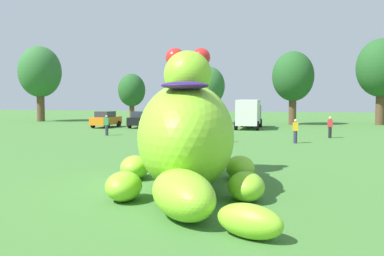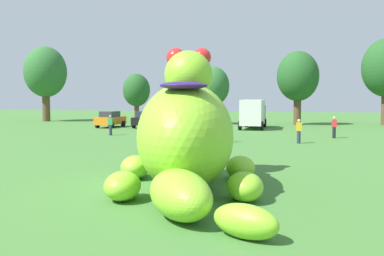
{
  "view_description": "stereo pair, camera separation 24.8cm",
  "coord_description": "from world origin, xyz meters",
  "px_view_note": "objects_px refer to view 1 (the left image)",
  "views": [
    {
      "loc": [
        4.73,
        -15.59,
        3.32
      ],
      "look_at": [
        1.28,
        0.63,
        2.11
      ],
      "focal_mm": 41.1,
      "sensor_mm": 36.0,
      "label": 1
    },
    {
      "loc": [
        4.98,
        -15.54,
        3.32
      ],
      "look_at": [
        1.28,
        0.63,
        2.11
      ],
      "focal_mm": 41.1,
      "sensor_mm": 36.0,
      "label": 2
    }
  ],
  "objects_px": {
    "car_silver": "(171,120)",
    "spectator_mid_field": "(151,139)",
    "spectator_far_side": "(295,131)",
    "giant_inflatable_creature": "(187,134)",
    "spectator_by_cars": "(330,127)",
    "car_black": "(142,119)",
    "car_orange": "(106,119)",
    "box_truck": "(249,113)",
    "spectator_wandering": "(107,125)",
    "spectator_near_inflatable": "(221,131)"
  },
  "relations": [
    {
      "from": "car_silver",
      "to": "spectator_mid_field",
      "type": "height_order",
      "value": "car_silver"
    },
    {
      "from": "spectator_mid_field",
      "to": "car_silver",
      "type": "bearing_deg",
      "value": 101.43
    },
    {
      "from": "car_silver",
      "to": "spectator_far_side",
      "type": "relative_size",
      "value": 2.52
    },
    {
      "from": "giant_inflatable_creature",
      "to": "spectator_by_cars",
      "type": "height_order",
      "value": "giant_inflatable_creature"
    },
    {
      "from": "giant_inflatable_creature",
      "to": "car_black",
      "type": "xyz_separation_m",
      "value": [
        -11.47,
        29.11,
        -1.1
      ]
    },
    {
      "from": "car_orange",
      "to": "box_truck",
      "type": "relative_size",
      "value": 0.66
    },
    {
      "from": "box_truck",
      "to": "spectator_wandering",
      "type": "relative_size",
      "value": 3.76
    },
    {
      "from": "giant_inflatable_creature",
      "to": "spectator_far_side",
      "type": "bearing_deg",
      "value": 75.86
    },
    {
      "from": "car_orange",
      "to": "box_truck",
      "type": "bearing_deg",
      "value": 5.28
    },
    {
      "from": "spectator_by_cars",
      "to": "car_orange",
      "type": "bearing_deg",
      "value": 161.4
    },
    {
      "from": "giant_inflatable_creature",
      "to": "car_silver",
      "type": "xyz_separation_m",
      "value": [
        -8.0,
        28.16,
        -1.1
      ]
    },
    {
      "from": "car_black",
      "to": "car_silver",
      "type": "xyz_separation_m",
      "value": [
        3.47,
        -0.95,
        0.0
      ]
    },
    {
      "from": "car_black",
      "to": "car_silver",
      "type": "distance_m",
      "value": 3.6
    },
    {
      "from": "car_black",
      "to": "spectator_mid_field",
      "type": "distance_m",
      "value": 21.57
    },
    {
      "from": "car_black",
      "to": "spectator_by_cars",
      "type": "xyz_separation_m",
      "value": [
        18.4,
        -8.01,
        -0.01
      ]
    },
    {
      "from": "car_orange",
      "to": "box_truck",
      "type": "xyz_separation_m",
      "value": [
        15.07,
        1.39,
        0.74
      ]
    },
    {
      "from": "car_silver",
      "to": "spectator_far_side",
      "type": "height_order",
      "value": "car_silver"
    },
    {
      "from": "car_silver",
      "to": "spectator_near_inflatable",
      "type": "distance_m",
      "value": 14.12
    },
    {
      "from": "giant_inflatable_creature",
      "to": "box_truck",
      "type": "distance_m",
      "value": 29.97
    },
    {
      "from": "car_orange",
      "to": "car_black",
      "type": "relative_size",
      "value": 1.01
    },
    {
      "from": "spectator_wandering",
      "to": "car_orange",
      "type": "bearing_deg",
      "value": 113.47
    },
    {
      "from": "box_truck",
      "to": "spectator_by_cars",
      "type": "distance_m",
      "value": 11.41
    },
    {
      "from": "box_truck",
      "to": "spectator_far_side",
      "type": "relative_size",
      "value": 3.76
    },
    {
      "from": "giant_inflatable_creature",
      "to": "spectator_far_side",
      "type": "relative_size",
      "value": 5.82
    },
    {
      "from": "spectator_near_inflatable",
      "to": "car_silver",
      "type": "bearing_deg",
      "value": 119.57
    },
    {
      "from": "spectator_mid_field",
      "to": "spectator_by_cars",
      "type": "distance_m",
      "value": 16.49
    },
    {
      "from": "spectator_mid_field",
      "to": "car_black",
      "type": "bearing_deg",
      "value": 109.99
    },
    {
      "from": "spectator_far_side",
      "to": "car_silver",
      "type": "bearing_deg",
      "value": 136.12
    },
    {
      "from": "giant_inflatable_creature",
      "to": "spectator_wandering",
      "type": "xyz_separation_m",
      "value": [
        -11.34,
        19.5,
        -1.11
      ]
    },
    {
      "from": "car_orange",
      "to": "spectator_far_side",
      "type": "height_order",
      "value": "car_orange"
    },
    {
      "from": "car_silver",
      "to": "car_black",
      "type": "bearing_deg",
      "value": 164.66
    },
    {
      "from": "car_black",
      "to": "spectator_near_inflatable",
      "type": "relative_size",
      "value": 2.45
    },
    {
      "from": "car_black",
      "to": "spectator_mid_field",
      "type": "height_order",
      "value": "car_black"
    },
    {
      "from": "giant_inflatable_creature",
      "to": "spectator_mid_field",
      "type": "bearing_deg",
      "value": 114.85
    },
    {
      "from": "box_truck",
      "to": "spectator_by_cars",
      "type": "relative_size",
      "value": 3.76
    },
    {
      "from": "car_black",
      "to": "spectator_by_cars",
      "type": "relative_size",
      "value": 2.45
    },
    {
      "from": "box_truck",
      "to": "spectator_far_side",
      "type": "height_order",
      "value": "box_truck"
    },
    {
      "from": "spectator_mid_field",
      "to": "spectator_wandering",
      "type": "height_order",
      "value": "same"
    },
    {
      "from": "giant_inflatable_creature",
      "to": "car_silver",
      "type": "relative_size",
      "value": 2.31
    },
    {
      "from": "box_truck",
      "to": "spectator_wandering",
      "type": "height_order",
      "value": "box_truck"
    },
    {
      "from": "car_black",
      "to": "box_truck",
      "type": "distance_m",
      "value": 11.32
    },
    {
      "from": "giant_inflatable_creature",
      "to": "spectator_near_inflatable",
      "type": "distance_m",
      "value": 15.95
    },
    {
      "from": "spectator_by_cars",
      "to": "box_truck",
      "type": "bearing_deg",
      "value": 128.82
    },
    {
      "from": "spectator_far_side",
      "to": "box_truck",
      "type": "bearing_deg",
      "value": 107.88
    },
    {
      "from": "giant_inflatable_creature",
      "to": "spectator_mid_field",
      "type": "distance_m",
      "value": 9.8
    },
    {
      "from": "car_orange",
      "to": "car_silver",
      "type": "height_order",
      "value": "same"
    },
    {
      "from": "spectator_near_inflatable",
      "to": "spectator_mid_field",
      "type": "xyz_separation_m",
      "value": [
        -3.06,
        -7.04,
        0.0
      ]
    },
    {
      "from": "spectator_wandering",
      "to": "giant_inflatable_creature",
      "type": "bearing_deg",
      "value": -59.83
    },
    {
      "from": "giant_inflatable_creature",
      "to": "car_black",
      "type": "height_order",
      "value": "giant_inflatable_creature"
    },
    {
      "from": "car_silver",
      "to": "giant_inflatable_creature",
      "type": "bearing_deg",
      "value": -74.14
    }
  ]
}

